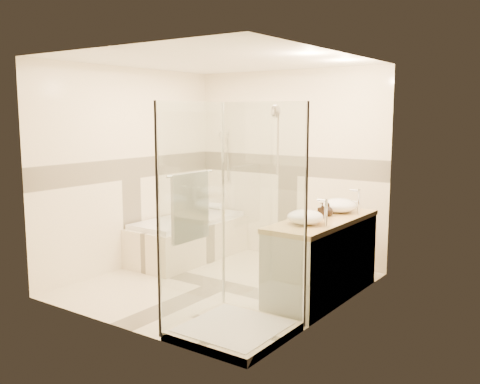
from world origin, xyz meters
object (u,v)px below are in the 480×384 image
Objects in this scene: vanity at (322,258)px; amenity_bottle_a at (322,210)px; vessel_sink_near at (339,205)px; shower_enclosure at (228,276)px; amenity_bottle_b at (328,210)px; vessel_sink_far at (305,217)px; bathtub at (189,236)px.

amenity_bottle_a reaches higher than vanity.
vanity is 0.51m from amenity_bottle_a.
shower_enclosure is at bearing -99.08° from vessel_sink_near.
shower_enclosure is 1.51m from amenity_bottle_b.
vessel_sink_far is at bearing 73.39° from shower_enclosure.
amenity_bottle_a is (2.13, -0.33, 0.62)m from bathtub.
vessel_sink_near is 1.08× the size of vessel_sink_far.
amenity_bottle_b is (0.00, 0.13, -0.01)m from amenity_bottle_a.
shower_enclosure reaches higher than amenity_bottle_a.
vanity is at bearing -9.25° from bathtub.
vessel_sink_near is at bearing 92.63° from vanity.
vanity is 0.79× the size of shower_enclosure.
vessel_sink_near is 0.42m from amenity_bottle_a.
vessel_sink_near is at bearing 90.00° from vessel_sink_far.
vessel_sink_far is 0.51m from amenity_bottle_b.
amenity_bottle_a is (0.00, 0.38, 0.01)m from vessel_sink_far.
vessel_sink_near reaches higher than vessel_sink_far.
vessel_sink_far is 0.38m from amenity_bottle_a.
vessel_sink_near reaches higher than vanity.
vanity is at bearing -44.98° from amenity_bottle_a.
amenity_bottle_b is at bearing 90.00° from vessel_sink_far.
amenity_bottle_a is at bearing -90.00° from amenity_bottle_b.
vessel_sink_near is 0.28m from amenity_bottle_b.
vessel_sink_near is 2.74× the size of amenity_bottle_b.
bathtub is 4.71× the size of vessel_sink_far.
vessel_sink_far reaches higher than vanity.
amenity_bottle_a is at bearing 90.00° from vessel_sink_far.
shower_enclosure is 14.33× the size of amenity_bottle_b.
bathtub is 2.33m from vessel_sink_far.
vessel_sink_far is 2.53× the size of amenity_bottle_b.
vessel_sink_near is at bearing 90.00° from amenity_bottle_b.
amenity_bottle_a is 1.15× the size of amenity_bottle_b.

